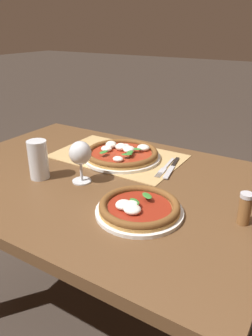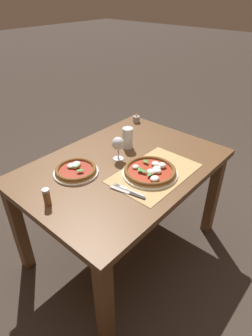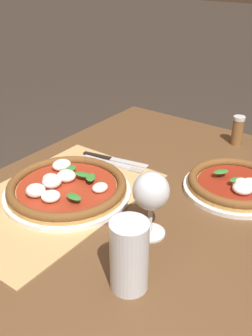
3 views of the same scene
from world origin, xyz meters
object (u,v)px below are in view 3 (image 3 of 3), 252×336
(wine_glass, at_px, (151,194))
(pepper_shaker, at_px, (238,130))
(pint_glass, at_px, (129,257))
(fork, at_px, (113,164))
(knife, at_px, (115,160))
(pizza_far, at_px, (235,184))
(pizza_near, at_px, (66,187))

(wine_glass, distance_m, pepper_shaker, 0.57)
(pint_glass, bearing_deg, wine_glass, -160.34)
(fork, distance_m, knife, 0.03)
(pint_glass, relative_size, fork, 0.72)
(wine_glass, bearing_deg, pint_glass, 19.66)
(pizza_far, height_order, wine_glass, wine_glass)
(fork, bearing_deg, pint_glass, 41.57)
(pizza_near, xyz_separation_m, pizza_far, (-0.28, 0.34, -0.00))
(fork, bearing_deg, pizza_near, 1.47)
(pizza_near, bearing_deg, fork, -178.53)
(pizza_near, xyz_separation_m, wine_glass, (0.01, 0.26, 0.08))
(pepper_shaker, bearing_deg, fork, -33.18)
(wine_glass, distance_m, fork, 0.35)
(fork, height_order, knife, knife)
(fork, xyz_separation_m, pepper_shaker, (-0.36, 0.24, 0.04))
(pint_glass, xyz_separation_m, knife, (-0.39, -0.33, -0.06))
(wine_glass, bearing_deg, fork, -128.01)
(knife, bearing_deg, pizza_far, 98.63)
(wine_glass, relative_size, pint_glass, 1.07)
(pizza_far, height_order, knife, pizza_far)
(pizza_near, relative_size, pepper_shaker, 3.39)
(wine_glass, bearing_deg, knife, -129.75)
(knife, bearing_deg, pepper_shaker, 143.84)
(knife, bearing_deg, pizza_near, 4.13)
(pizza_far, height_order, pint_glass, pint_glass)
(pizza_near, relative_size, pizza_far, 1.22)
(pizza_near, distance_m, wine_glass, 0.28)
(pizza_far, distance_m, wine_glass, 0.31)
(pizza_far, bearing_deg, wine_glass, -15.86)
(pizza_far, distance_m, fork, 0.36)
(wine_glass, xyz_separation_m, knife, (-0.23, -0.28, -0.10))
(wine_glass, height_order, fork, wine_glass)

